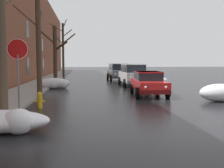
% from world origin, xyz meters
% --- Properties ---
extents(ground_plane, '(200.00, 200.00, 0.00)m').
position_xyz_m(ground_plane, '(0.00, 0.00, 0.00)').
color(ground_plane, black).
extents(left_sidewalk_slab, '(2.56, 80.00, 0.13)m').
position_xyz_m(left_sidewalk_slab, '(-6.09, 18.00, 0.07)').
color(left_sidewalk_slab, gray).
rests_on(left_sidewalk_slab, ground).
extents(brick_townhouse_facade, '(0.63, 80.00, 11.39)m').
position_xyz_m(brick_townhouse_facade, '(-7.87, 18.01, 5.69)').
color(brick_townhouse_facade, brown).
rests_on(brick_townhouse_facade, ground).
extents(snow_bank_near_corner_left, '(2.42, 0.93, 0.80)m').
position_xyz_m(snow_bank_near_corner_left, '(-4.45, 12.99, 0.38)').
color(snow_bank_near_corner_left, white).
rests_on(snow_bank_near_corner_left, ground).
extents(snow_bank_along_left_kerb, '(2.06, 1.22, 0.68)m').
position_xyz_m(snow_bank_along_left_kerb, '(4.11, 15.94, 0.33)').
color(snow_bank_along_left_kerb, white).
rests_on(snow_bank_along_left_kerb, ground).
extents(snow_bank_near_corner_right, '(2.10, 1.16, 0.90)m').
position_xyz_m(snow_bank_near_corner_right, '(4.55, 5.48, 0.42)').
color(snow_bank_near_corner_right, white).
rests_on(snow_bank_near_corner_right, ground).
extents(bare_tree_second_along_sidewalk, '(3.00, 3.02, 7.05)m').
position_xyz_m(bare_tree_second_along_sidewalk, '(-4.78, 8.24, 3.66)').
color(bare_tree_second_along_sidewalk, '#423323').
rests_on(bare_tree_second_along_sidewalk, ground).
extents(bare_tree_mid_block, '(3.03, 1.97, 5.18)m').
position_xyz_m(bare_tree_mid_block, '(-4.76, 17.09, 2.79)').
color(bare_tree_mid_block, '#382B1E').
rests_on(bare_tree_mid_block, ground).
extents(bare_tree_far_down_block, '(2.72, 2.78, 7.47)m').
position_xyz_m(bare_tree_far_down_block, '(-4.80, 26.98, 3.69)').
color(bare_tree_far_down_block, '#382B1E').
rests_on(bare_tree_far_down_block, ground).
extents(sedan_red_approaching_near_lane, '(2.06, 4.38, 1.42)m').
position_xyz_m(sedan_red_approaching_near_lane, '(1.55, 8.40, 0.75)').
color(sedan_red_approaching_near_lane, red).
rests_on(sedan_red_approaching_near_lane, ground).
extents(suv_white_parked_kerbside_close, '(2.05, 4.32, 1.82)m').
position_xyz_m(suv_white_parked_kerbside_close, '(1.82, 14.80, 0.99)').
color(suv_white_parked_kerbside_close, silver).
rests_on(suv_white_parked_kerbside_close, ground).
extents(suv_grey_parked_kerbside_mid, '(2.18, 4.40, 1.82)m').
position_xyz_m(suv_grey_parked_kerbside_mid, '(1.40, 21.04, 0.99)').
color(suv_grey_parked_kerbside_mid, slate).
rests_on(suv_grey_parked_kerbside_mid, ground).
extents(fire_hydrant, '(0.42, 0.22, 0.71)m').
position_xyz_m(fire_hydrant, '(-4.21, 4.47, 0.36)').
color(fire_hydrant, gold).
rests_on(fire_hydrant, ground).
extents(stop_sign_at_corner, '(0.76, 0.06, 2.81)m').
position_xyz_m(stop_sign_at_corner, '(-4.58, 2.39, 2.18)').
color(stop_sign_at_corner, slate).
rests_on(stop_sign_at_corner, ground).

